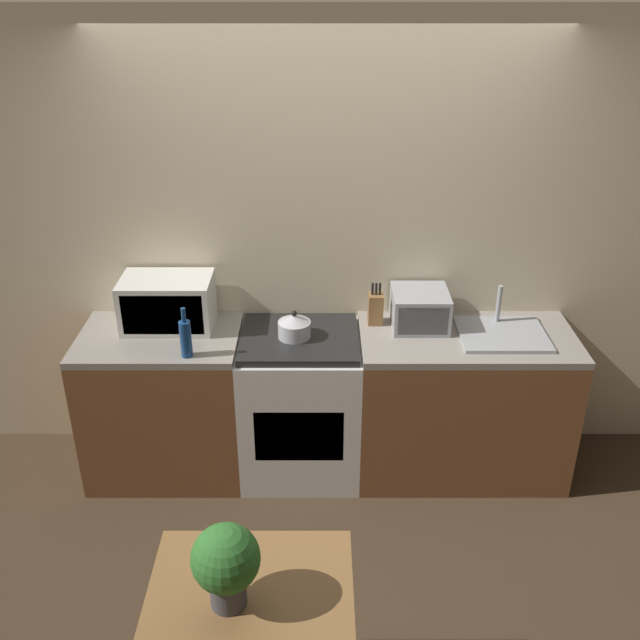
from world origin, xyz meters
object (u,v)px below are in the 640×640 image
(kettle, at_px, (297,326))
(bottle, at_px, (189,338))
(toaster_oven, at_px, (423,309))
(stove_range, at_px, (303,403))
(dining_table, at_px, (253,627))
(microwave, at_px, (171,302))

(kettle, relative_size, bottle, 0.65)
(bottle, height_order, toaster_oven, bottle)
(stove_range, distance_m, toaster_oven, 0.89)
(stove_range, distance_m, dining_table, 1.76)
(kettle, distance_m, microwave, 0.74)
(kettle, bearing_deg, toaster_oven, 11.08)
(bottle, bearing_deg, toaster_oven, 15.48)
(stove_range, relative_size, microwave, 1.77)
(toaster_oven, distance_m, dining_table, 2.07)
(stove_range, bearing_deg, microwave, 170.59)
(kettle, bearing_deg, bottle, -159.22)
(bottle, bearing_deg, dining_table, -73.26)
(kettle, height_order, bottle, bottle)
(microwave, relative_size, bottle, 1.80)
(stove_range, xyz_separation_m, bottle, (-0.59, -0.22, 0.56))
(kettle, distance_m, toaster_oven, 0.73)
(bottle, height_order, dining_table, bottle)
(kettle, distance_m, dining_table, 1.77)
(kettle, height_order, toaster_oven, toaster_oven)
(dining_table, bearing_deg, stove_range, 85.65)
(bottle, bearing_deg, kettle, 20.78)
(kettle, relative_size, dining_table, 0.23)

